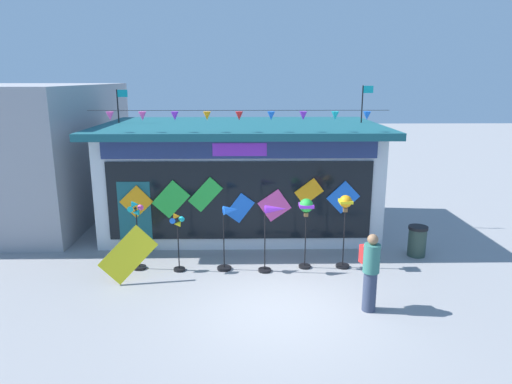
{
  "coord_description": "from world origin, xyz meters",
  "views": [
    {
      "loc": [
        -0.61,
        -8.9,
        4.74
      ],
      "look_at": [
        -0.38,
        3.28,
        1.7
      ],
      "focal_mm": 32.24,
      "sensor_mm": 36.0,
      "label": 1
    }
  ],
  "objects_px": {
    "wind_spinner_right": "(306,212)",
    "wind_spinner_center_left": "(228,228)",
    "wind_spinner_center_right": "(273,223)",
    "kite_shop_building": "(241,175)",
    "wind_spinner_far_left": "(137,227)",
    "display_kite_on_ground": "(128,255)",
    "wind_spinner_far_right": "(345,213)",
    "wind_spinner_left": "(178,235)",
    "trash_bin": "(417,241)",
    "person_near_camera": "(370,270)"
  },
  "relations": [
    {
      "from": "display_kite_on_ground",
      "to": "wind_spinner_right",
      "type": "bearing_deg",
      "value": 10.27
    },
    {
      "from": "wind_spinner_center_right",
      "to": "display_kite_on_ground",
      "type": "distance_m",
      "value": 3.53
    },
    {
      "from": "wind_spinner_center_left",
      "to": "wind_spinner_right",
      "type": "relative_size",
      "value": 0.92
    },
    {
      "from": "wind_spinner_center_right",
      "to": "wind_spinner_right",
      "type": "bearing_deg",
      "value": 14.71
    },
    {
      "from": "kite_shop_building",
      "to": "wind_spinner_far_left",
      "type": "bearing_deg",
      "value": -126.55
    },
    {
      "from": "wind_spinner_center_right",
      "to": "wind_spinner_right",
      "type": "relative_size",
      "value": 0.95
    },
    {
      "from": "wind_spinner_center_left",
      "to": "wind_spinner_center_right",
      "type": "bearing_deg",
      "value": -7.33
    },
    {
      "from": "trash_bin",
      "to": "wind_spinner_far_left",
      "type": "bearing_deg",
      "value": -174.01
    },
    {
      "from": "kite_shop_building",
      "to": "wind_spinner_left",
      "type": "relative_size",
      "value": 5.57
    },
    {
      "from": "wind_spinner_right",
      "to": "display_kite_on_ground",
      "type": "xyz_separation_m",
      "value": [
        -4.28,
        -0.78,
        -0.79
      ]
    },
    {
      "from": "wind_spinner_center_right",
      "to": "display_kite_on_ground",
      "type": "xyz_separation_m",
      "value": [
        -3.43,
        -0.55,
        -0.59
      ]
    },
    {
      "from": "wind_spinner_far_right",
      "to": "wind_spinner_left",
      "type": "bearing_deg",
      "value": -177.79
    },
    {
      "from": "wind_spinner_far_right",
      "to": "person_near_camera",
      "type": "distance_m",
      "value": 2.31
    },
    {
      "from": "wind_spinner_center_right",
      "to": "display_kite_on_ground",
      "type": "bearing_deg",
      "value": -170.85
    },
    {
      "from": "wind_spinner_far_right",
      "to": "wind_spinner_center_right",
      "type": "bearing_deg",
      "value": -172.95
    },
    {
      "from": "kite_shop_building",
      "to": "wind_spinner_right",
      "type": "distance_m",
      "value": 3.82
    },
    {
      "from": "display_kite_on_ground",
      "to": "wind_spinner_center_right",
      "type": "bearing_deg",
      "value": 9.15
    },
    {
      "from": "wind_spinner_center_left",
      "to": "trash_bin",
      "type": "relative_size",
      "value": 2.01
    },
    {
      "from": "wind_spinner_center_left",
      "to": "wind_spinner_far_right",
      "type": "xyz_separation_m",
      "value": [
        2.92,
        0.08,
        0.36
      ]
    },
    {
      "from": "wind_spinner_far_right",
      "to": "person_near_camera",
      "type": "bearing_deg",
      "value": -87.9
    },
    {
      "from": "wind_spinner_center_left",
      "to": "wind_spinner_right",
      "type": "height_order",
      "value": "wind_spinner_right"
    },
    {
      "from": "wind_spinner_center_right",
      "to": "wind_spinner_far_right",
      "type": "relative_size",
      "value": 0.91
    },
    {
      "from": "kite_shop_building",
      "to": "wind_spinner_left",
      "type": "distance_m",
      "value": 3.96
    },
    {
      "from": "wind_spinner_far_right",
      "to": "trash_bin",
      "type": "relative_size",
      "value": 2.28
    },
    {
      "from": "wind_spinner_right",
      "to": "wind_spinner_far_right",
      "type": "xyz_separation_m",
      "value": [
        0.98,
        0.0,
        -0.02
      ]
    },
    {
      "from": "wind_spinner_right",
      "to": "display_kite_on_ground",
      "type": "relative_size",
      "value": 1.43
    },
    {
      "from": "wind_spinner_far_right",
      "to": "wind_spinner_far_left",
      "type": "bearing_deg",
      "value": -179.72
    },
    {
      "from": "wind_spinner_left",
      "to": "wind_spinner_far_right",
      "type": "relative_size",
      "value": 0.8
    },
    {
      "from": "display_kite_on_ground",
      "to": "person_near_camera",
      "type": "bearing_deg",
      "value": -15.29
    },
    {
      "from": "wind_spinner_left",
      "to": "wind_spinner_center_right",
      "type": "height_order",
      "value": "wind_spinner_center_right"
    },
    {
      "from": "wind_spinner_center_left",
      "to": "wind_spinner_center_right",
      "type": "xyz_separation_m",
      "value": [
        1.1,
        -0.14,
        0.18
      ]
    },
    {
      "from": "kite_shop_building",
      "to": "wind_spinner_right",
      "type": "height_order",
      "value": "kite_shop_building"
    },
    {
      "from": "trash_bin",
      "to": "display_kite_on_ground",
      "type": "relative_size",
      "value": 0.65
    },
    {
      "from": "wind_spinner_left",
      "to": "wind_spinner_center_left",
      "type": "bearing_deg",
      "value": 3.51
    },
    {
      "from": "wind_spinner_far_left",
      "to": "wind_spinner_right",
      "type": "xyz_separation_m",
      "value": [
        4.23,
        0.02,
        0.35
      ]
    },
    {
      "from": "kite_shop_building",
      "to": "person_near_camera",
      "type": "relative_size",
      "value": 5.04
    },
    {
      "from": "wind_spinner_left",
      "to": "wind_spinner_right",
      "type": "distance_m",
      "value": 3.24
    },
    {
      "from": "wind_spinner_far_right",
      "to": "display_kite_on_ground",
      "type": "distance_m",
      "value": 5.37
    },
    {
      "from": "wind_spinner_right",
      "to": "wind_spinner_center_left",
      "type": "bearing_deg",
      "value": -177.63
    },
    {
      "from": "wind_spinner_center_right",
      "to": "wind_spinner_right",
      "type": "distance_m",
      "value": 0.9
    },
    {
      "from": "kite_shop_building",
      "to": "trash_bin",
      "type": "relative_size",
      "value": 10.09
    },
    {
      "from": "kite_shop_building",
      "to": "wind_spinner_center_left",
      "type": "xyz_separation_m",
      "value": [
        -0.28,
        -3.51,
        -0.61
      ]
    },
    {
      "from": "kite_shop_building",
      "to": "wind_spinner_left",
      "type": "bearing_deg",
      "value": -113.05
    },
    {
      "from": "wind_spinner_far_left",
      "to": "wind_spinner_center_left",
      "type": "bearing_deg",
      "value": -1.48
    },
    {
      "from": "kite_shop_building",
      "to": "person_near_camera",
      "type": "distance_m",
      "value": 6.34
    },
    {
      "from": "wind_spinner_far_left",
      "to": "display_kite_on_ground",
      "type": "height_order",
      "value": "wind_spinner_far_left"
    },
    {
      "from": "wind_spinner_right",
      "to": "trash_bin",
      "type": "xyz_separation_m",
      "value": [
        3.15,
        0.75,
        -1.05
      ]
    },
    {
      "from": "wind_spinner_center_left",
      "to": "person_near_camera",
      "type": "height_order",
      "value": "wind_spinner_center_left"
    },
    {
      "from": "kite_shop_building",
      "to": "wind_spinner_center_left",
      "type": "relative_size",
      "value": 5.02
    },
    {
      "from": "wind_spinner_left",
      "to": "trash_bin",
      "type": "height_order",
      "value": "wind_spinner_left"
    }
  ]
}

